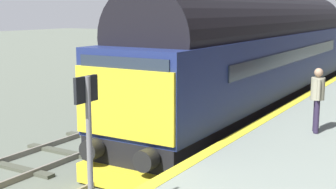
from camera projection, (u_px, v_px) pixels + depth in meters
ground_plane at (202, 148)px, 14.06m from camera, size 140.00×140.00×0.00m
track_main at (202, 147)px, 14.05m from camera, size 2.50×60.00×0.15m
track_adjacent_west at (114, 132)px, 15.70m from camera, size 2.50×60.00×0.15m
station_platform at (326, 150)px, 12.15m from camera, size 4.00×44.00×1.01m
diesel_locomotive at (260, 53)px, 17.65m from camera, size 2.74×17.75×4.68m
signal_post_near at (220, 32)px, 26.83m from camera, size 0.44×0.22×4.42m
platform_number_sign at (88, 130)px, 6.46m from camera, size 0.10×0.44×2.18m
waiting_passenger at (317, 94)px, 11.81m from camera, size 0.43×0.49×1.64m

